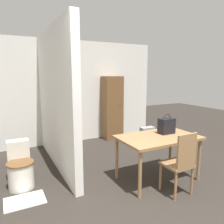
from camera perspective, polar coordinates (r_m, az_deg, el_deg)
The scene contains 9 objects.
wall_back at distance 5.49m, azimuth -12.32°, elevation 5.01°, with size 4.86×0.12×2.50m.
partition_wall at distance 4.09m, azimuth -14.63°, elevation 3.29°, with size 0.12×2.52×2.50m.
dining_table at distance 3.58m, azimuth 11.98°, elevation -7.35°, with size 1.26×0.78×0.72m.
wooden_chair at distance 3.26m, azimuth 17.42°, elevation -12.36°, with size 0.37×0.37×0.92m.
toilet at distance 3.69m, azimuth -22.84°, elevation -13.50°, with size 0.39×0.54×0.68m.
handbag at distance 3.72m, azimuth 14.06°, elevation -3.51°, with size 0.26×0.16×0.33m.
wooden_cabinet at distance 5.72m, azimuth 0.03°, elevation 1.09°, with size 0.48×0.40×1.64m.
bath_mat at distance 3.40m, azimuth -21.82°, elevation -20.71°, with size 0.52×0.37×0.01m.
space_heater at distance 5.38m, azimuth 9.17°, elevation -6.18°, with size 0.35×0.17×0.44m.
Camera 1 is at (-1.42, -1.50, 1.70)m, focal length 35.00 mm.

